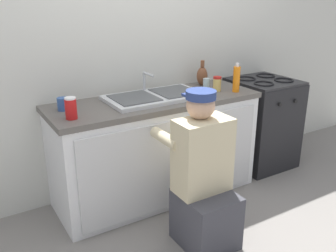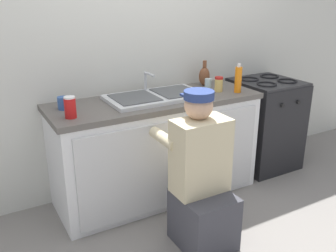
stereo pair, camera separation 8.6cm
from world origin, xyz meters
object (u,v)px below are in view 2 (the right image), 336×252
object	(u,v)px
stove_range	(264,123)
condiment_jar	(219,84)
coffee_mug	(64,103)
soda_cup_red	(70,107)
soap_bottle_orange	(238,79)
water_glass	(208,84)
vase_decorative	(204,76)
plumber_person	(201,184)
sink_double_basin	(156,96)

from	to	relation	value
stove_range	condiment_jar	xyz separation A→B (m)	(-0.64, -0.07, 0.50)
coffee_mug	soda_cup_red	xyz separation A→B (m)	(-0.01, -0.22, 0.03)
soda_cup_red	soap_bottle_orange	size ratio (longest dim) A/B	0.61
water_glass	vase_decorative	size ratio (longest dim) A/B	0.43
coffee_mug	condiment_jar	distance (m)	1.32
plumber_person	vase_decorative	world-z (taller)	vase_decorative
stove_range	soda_cup_red	xyz separation A→B (m)	(-1.96, -0.14, 0.51)
coffee_mug	soda_cup_red	size ratio (longest dim) A/B	0.83
vase_decorative	condiment_jar	size ratio (longest dim) A/B	1.80
vase_decorative	soap_bottle_orange	xyz separation A→B (m)	(0.11, -0.35, 0.02)
water_glass	soap_bottle_orange	xyz separation A→B (m)	(0.17, -0.20, 0.06)
stove_range	condiment_jar	size ratio (longest dim) A/B	7.03
soda_cup_red	water_glass	bearing A→B (deg)	7.32
stove_range	plumber_person	world-z (taller)	plumber_person
stove_range	plumber_person	xyz separation A→B (m)	(-1.27, -0.74, 0.01)
stove_range	soap_bottle_orange	distance (m)	0.77
vase_decorative	condiment_jar	xyz separation A→B (m)	(-0.01, -0.24, -0.03)
water_glass	soda_cup_red	xyz separation A→B (m)	(-1.27, -0.16, 0.03)
vase_decorative	soda_cup_red	world-z (taller)	vase_decorative
sink_double_basin	coffee_mug	xyz separation A→B (m)	(-0.73, 0.08, 0.03)
sink_double_basin	water_glass	world-z (taller)	sink_double_basin
soap_bottle_orange	condiment_jar	xyz separation A→B (m)	(-0.12, 0.11, -0.05)
vase_decorative	plumber_person	bearing A→B (deg)	-124.84
vase_decorative	condiment_jar	world-z (taller)	vase_decorative
stove_range	coffee_mug	world-z (taller)	coffee_mug
coffee_mug	condiment_jar	size ratio (longest dim) A/B	0.98
condiment_jar	sink_double_basin	bearing A→B (deg)	173.08
stove_range	soda_cup_red	world-z (taller)	soda_cup_red
stove_range	condiment_jar	bearing A→B (deg)	-173.96
plumber_person	coffee_mug	bearing A→B (deg)	129.91
plumber_person	coffee_mug	distance (m)	1.17
condiment_jar	stove_range	bearing A→B (deg)	6.04
stove_range	soap_bottle_orange	world-z (taller)	soap_bottle_orange
stove_range	soap_bottle_orange	size ratio (longest dim) A/B	3.60
stove_range	coffee_mug	distance (m)	2.01
coffee_mug	soda_cup_red	bearing A→B (deg)	-92.59
plumber_person	soap_bottle_orange	distance (m)	1.08
water_glass	soap_bottle_orange	size ratio (longest dim) A/B	0.40
sink_double_basin	vase_decorative	bearing A→B (deg)	15.99
soda_cup_red	condiment_jar	size ratio (longest dim) A/B	1.19
plumber_person	sink_double_basin	bearing A→B (deg)	86.70
coffee_mug	water_glass	bearing A→B (deg)	-2.61
stove_range	vase_decorative	distance (m)	0.84
stove_range	condiment_jar	distance (m)	0.82
sink_double_basin	soap_bottle_orange	bearing A→B (deg)	-14.00
plumber_person	condiment_jar	xyz separation A→B (m)	(0.62, 0.67, 0.48)
sink_double_basin	coffee_mug	bearing A→B (deg)	173.98
stove_range	water_glass	world-z (taller)	water_glass
coffee_mug	vase_decorative	distance (m)	1.33
water_glass	condiment_jar	distance (m)	0.10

